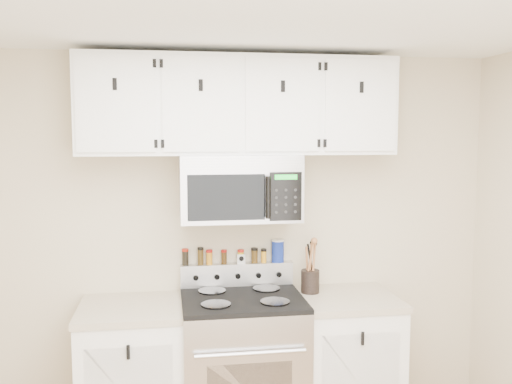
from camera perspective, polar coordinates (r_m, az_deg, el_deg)
back_wall at (r=3.89m, az=-2.00°, el=-4.87°), size 3.50×0.01×2.50m
range at (r=3.81m, az=-1.35°, el=-17.14°), size 0.76×0.65×1.10m
base_cabinet_left at (r=3.82m, az=-12.23°, el=-17.63°), size 0.64×0.62×0.92m
base_cabinet_right at (r=3.98m, az=8.93°, el=-16.55°), size 0.64×0.62×0.92m
microwave at (r=3.64m, az=-1.65°, el=0.44°), size 0.76×0.44×0.42m
upper_cabinets at (r=3.66m, az=-1.73°, el=8.62°), size 2.00×0.35×0.62m
utensil_crock at (r=3.84m, az=5.44°, el=-8.70°), size 0.12×0.12×0.36m
kitchen_timer at (r=3.88m, az=-1.52°, el=-6.67°), size 0.06×0.05×0.06m
salt_canister at (r=3.91m, az=2.19°, el=-5.89°), size 0.08×0.08×0.16m
spice_jar_0 at (r=3.84m, az=-7.09°, el=-6.46°), size 0.04×0.04×0.11m
spice_jar_1 at (r=3.85m, az=-5.56°, el=-6.38°), size 0.04×0.04×0.12m
spice_jar_2 at (r=3.85m, az=-4.69°, el=-6.50°), size 0.04×0.04×0.10m
spice_jar_3 at (r=3.86m, az=-3.22°, el=-6.48°), size 0.04×0.04×0.10m
spice_jar_4 at (r=3.88m, az=-1.53°, el=-6.45°), size 0.04×0.04×0.09m
spice_jar_5 at (r=3.89m, az=-0.15°, el=-6.35°), size 0.05×0.05×0.10m
spice_jar_6 at (r=3.90m, az=0.79°, el=-6.38°), size 0.04×0.04×0.09m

